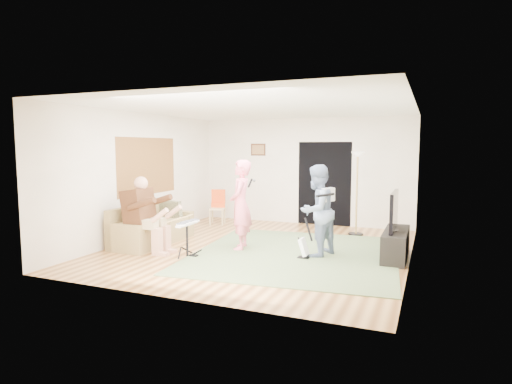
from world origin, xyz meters
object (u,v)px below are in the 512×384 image
(guitarist, at_px, (317,211))
(dining_chair, at_px, (218,212))
(tv_cabinet, at_px, (396,244))
(television, at_px, (394,211))
(singer, at_px, (241,205))
(sofa, at_px, (150,230))
(guitar_spare, at_px, (304,247))
(drum_kit, at_px, (187,241))
(torchiere_lamp, at_px, (357,178))

(guitarist, relative_size, dining_chair, 1.88)
(tv_cabinet, xyz_separation_m, television, (-0.05, 0.00, 0.60))
(singer, xyz_separation_m, dining_chair, (-1.66, 2.25, -0.55))
(singer, bearing_deg, sofa, -98.77)
(guitarist, distance_m, guitar_spare, 0.69)
(television, bearing_deg, tv_cabinet, 0.00)
(guitarist, bearing_deg, dining_chair, -103.89)
(singer, relative_size, guitarist, 1.04)
(drum_kit, distance_m, tv_cabinet, 3.73)
(sofa, bearing_deg, drum_kit, -26.81)
(guitar_spare, relative_size, tv_cabinet, 0.52)
(drum_kit, bearing_deg, dining_chair, 107.65)
(tv_cabinet, bearing_deg, torchiere_lamp, 118.78)
(guitarist, bearing_deg, guitar_spare, -7.36)
(guitar_spare, bearing_deg, television, 24.40)
(torchiere_lamp, bearing_deg, sofa, -147.15)
(guitarist, height_order, tv_cabinet, guitarist)
(sofa, xyz_separation_m, guitar_spare, (3.29, -0.01, -0.05))
(dining_chair, distance_m, tv_cabinet, 4.85)
(tv_cabinet, bearing_deg, guitar_spare, -156.32)
(torchiere_lamp, height_order, tv_cabinet, torchiere_lamp)
(television, bearing_deg, singer, -171.30)
(tv_cabinet, height_order, television, television)
(guitarist, height_order, television, guitarist)
(torchiere_lamp, bearing_deg, singer, -129.53)
(drum_kit, distance_m, guitarist, 2.40)
(guitarist, xyz_separation_m, tv_cabinet, (1.35, 0.38, -0.58))
(drum_kit, bearing_deg, guitar_spare, 17.73)
(drum_kit, bearing_deg, tv_cabinet, 20.33)
(sofa, bearing_deg, guitarist, 4.38)
(sofa, xyz_separation_m, drum_kit, (1.29, -0.65, 0.02))
(sofa, height_order, guitar_spare, sofa)
(drum_kit, bearing_deg, sofa, 153.19)
(sofa, relative_size, torchiere_lamp, 1.04)
(drum_kit, distance_m, television, 3.73)
(torchiere_lamp, xyz_separation_m, dining_chair, (-3.50, 0.02, -0.96))
(drum_kit, relative_size, tv_cabinet, 0.46)
(singer, bearing_deg, dining_chair, -158.76)
(drum_kit, relative_size, dining_chair, 0.74)
(sofa, height_order, television, television)
(drum_kit, xyz_separation_m, tv_cabinet, (3.50, 1.30, -0.03))
(sofa, distance_m, tv_cabinet, 4.83)
(singer, distance_m, television, 2.81)
(torchiere_lamp, xyz_separation_m, television, (0.94, -1.80, -0.43))
(sofa, distance_m, drum_kit, 1.44)
(sofa, relative_size, drum_kit, 2.98)
(guitar_spare, bearing_deg, singer, 170.22)
(singer, height_order, dining_chair, singer)
(dining_chair, bearing_deg, singer, -69.89)
(drum_kit, xyz_separation_m, singer, (0.67, 0.87, 0.58))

